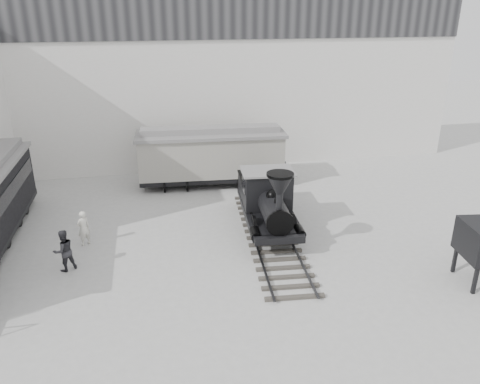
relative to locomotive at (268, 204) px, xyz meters
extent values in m
plane|color=#9E9E9B|center=(-1.72, -4.27, -1.33)|extent=(90.00, 90.00, 0.00)
cube|color=silver|center=(-1.72, 10.73, 4.17)|extent=(34.00, 2.40, 11.00)
cube|color=#232326|center=(-1.72, 9.48, 8.17)|extent=(34.00, 0.12, 3.00)
cube|color=#37332E|center=(-0.07, -0.80, -1.24)|extent=(3.14, 10.33, 0.18)
cube|color=#2D2D30|center=(-0.87, -0.73, -1.18)|extent=(1.03, 10.14, 0.07)
cube|color=#2D2D30|center=(0.72, -0.88, -1.18)|extent=(1.03, 10.14, 0.07)
cylinder|color=black|center=(-0.98, -1.27, -0.54)|extent=(0.24, 1.22, 1.22)
cylinder|color=black|center=(0.73, -1.43, -0.54)|extent=(0.24, 1.22, 1.22)
cylinder|color=black|center=(-0.85, 0.16, -0.54)|extent=(0.24, 1.22, 1.22)
cylinder|color=black|center=(0.87, 0.00, -0.54)|extent=(0.24, 1.22, 1.22)
cube|color=black|center=(-0.06, -0.64, -0.41)|extent=(2.57, 4.17, 0.31)
cylinder|color=black|center=(-0.13, -1.41, 0.30)|extent=(1.34, 2.63, 1.11)
cylinder|color=black|center=(-0.22, -2.40, 1.16)|extent=(0.31, 0.31, 0.66)
cone|color=black|center=(-0.22, -2.40, 1.88)|extent=(1.15, 1.15, 0.77)
sphere|color=black|center=(-0.09, -0.97, 0.83)|extent=(0.57, 0.57, 0.57)
cube|color=black|center=(0.03, 0.35, 0.60)|extent=(2.28, 1.69, 1.71)
cube|color=slate|center=(0.03, 0.35, 1.50)|extent=(2.52, 1.93, 0.09)
cube|color=black|center=(0.22, 2.34, -0.01)|extent=(2.19, 2.39, 1.00)
cylinder|color=black|center=(-3.70, 6.80, -0.96)|extent=(1.88, 0.87, 0.73)
cylinder|color=black|center=(0.49, 6.47, -0.96)|extent=(1.88, 0.87, 0.73)
cube|color=black|center=(-1.60, 6.64, -0.78)|extent=(8.38, 2.93, 0.27)
cube|color=gray|center=(-1.60, 6.64, 0.50)|extent=(8.39, 3.02, 2.28)
cube|color=slate|center=(-1.60, 6.64, 1.73)|extent=(8.68, 3.31, 0.18)
cube|color=slate|center=(-1.60, 6.64, 1.99)|extent=(7.92, 1.71, 0.33)
cylinder|color=black|center=(-12.48, 3.70, -0.94)|extent=(2.01, 0.79, 0.76)
cube|color=black|center=(-11.24, 0.41, 0.98)|extent=(0.20, 10.17, 0.68)
imported|color=silver|center=(-8.26, 0.32, -0.52)|extent=(0.70, 0.65, 1.61)
imported|color=#29282C|center=(-8.82, -1.72, -0.46)|extent=(1.05, 0.98, 1.73)
cube|color=black|center=(5.98, -6.64, -0.77)|extent=(0.14, 0.14, 1.11)
cube|color=black|center=(6.21, -5.15, -0.77)|extent=(0.14, 0.14, 1.11)
camera|label=1|loc=(-5.48, -19.10, 8.48)|focal=35.00mm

